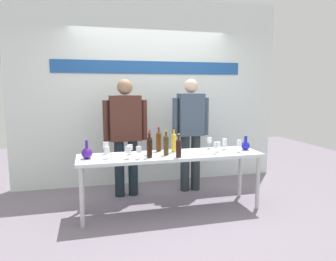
{
  "coord_description": "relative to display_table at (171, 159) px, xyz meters",
  "views": [
    {
      "loc": [
        -1.0,
        -3.73,
        1.58
      ],
      "look_at": [
        0.0,
        0.15,
        1.02
      ],
      "focal_mm": 33.14,
      "sensor_mm": 36.0,
      "label": 1
    }
  ],
  "objects": [
    {
      "name": "wine_glass_left_4",
      "position": [
        -0.51,
        0.11,
        0.15
      ],
      "size": [
        0.07,
        0.07,
        0.13
      ],
      "color": "white",
      "rests_on": "display_table"
    },
    {
      "name": "decanter_blue_left",
      "position": [
        -1.04,
        0.0,
        0.13
      ],
      "size": [
        0.13,
        0.13,
        0.22
      ],
      "color": "#451C8C",
      "rests_on": "display_table"
    },
    {
      "name": "wine_glass_right_2",
      "position": [
        0.56,
        -0.12,
        0.17
      ],
      "size": [
        0.06,
        0.06,
        0.15
      ],
      "color": "white",
      "rests_on": "display_table"
    },
    {
      "name": "wine_glass_right_1",
      "position": [
        0.78,
        0.1,
        0.16
      ],
      "size": [
        0.06,
        0.06,
        0.15
      ],
      "color": "white",
      "rests_on": "display_table"
    },
    {
      "name": "wine_glass_left_3",
      "position": [
        -0.8,
        0.21,
        0.17
      ],
      "size": [
        0.07,
        0.07,
        0.15
      ],
      "color": "white",
      "rests_on": "display_table"
    },
    {
      "name": "wine_glass_left_1",
      "position": [
        -0.56,
        -0.13,
        0.17
      ],
      "size": [
        0.07,
        0.07,
        0.15
      ],
      "color": "white",
      "rests_on": "display_table"
    },
    {
      "name": "wine_bottle_2",
      "position": [
        -0.11,
        0.22,
        0.2
      ],
      "size": [
        0.07,
        0.07,
        0.32
      ],
      "color": "#55270B",
      "rests_on": "display_table"
    },
    {
      "name": "wine_glass_right_4",
      "position": [
        0.61,
        0.21,
        0.18
      ],
      "size": [
        0.06,
        0.06,
        0.16
      ],
      "color": "white",
      "rests_on": "display_table"
    },
    {
      "name": "display_table",
      "position": [
        0.0,
        0.0,
        0.0
      ],
      "size": [
        2.34,
        0.59,
        0.74
      ],
      "color": "silver",
      "rests_on": "ground"
    },
    {
      "name": "presenter_right",
      "position": [
        0.49,
        0.69,
        0.29
      ],
      "size": [
        0.57,
        0.22,
        1.71
      ],
      "color": "#273236",
      "rests_on": "ground"
    },
    {
      "name": "back_wall",
      "position": [
        0.0,
        1.31,
        0.82
      ],
      "size": [
        4.39,
        0.11,
        3.0
      ],
      "color": "white",
      "rests_on": "ground"
    },
    {
      "name": "decanter_blue_right",
      "position": [
        1.05,
        0.0,
        0.13
      ],
      "size": [
        0.12,
        0.12,
        0.19
      ],
      "color": "#1D1FBF",
      "rests_on": "display_table"
    },
    {
      "name": "wine_glass_left_0",
      "position": [
        -0.44,
        -0.17,
        0.17
      ],
      "size": [
        0.06,
        0.06,
        0.15
      ],
      "color": "white",
      "rests_on": "display_table"
    },
    {
      "name": "wine_bottle_4",
      "position": [
        0.04,
        -0.2,
        0.18
      ],
      "size": [
        0.07,
        0.07,
        0.29
      ],
      "color": "black",
      "rests_on": "display_table"
    },
    {
      "name": "wine_bottle_0",
      "position": [
        -0.3,
        -0.12,
        0.19
      ],
      "size": [
        0.07,
        0.07,
        0.31
      ],
      "color": "black",
      "rests_on": "display_table"
    },
    {
      "name": "wine_glass_left_2",
      "position": [
        -0.8,
        -0.06,
        0.16
      ],
      "size": [
        0.06,
        0.06,
        0.14
      ],
      "color": "white",
      "rests_on": "display_table"
    },
    {
      "name": "wine_bottle_3",
      "position": [
        -0.27,
        0.04,
        0.19
      ],
      "size": [
        0.07,
        0.07,
        0.31
      ],
      "color": "black",
      "rests_on": "display_table"
    },
    {
      "name": "ground_plane",
      "position": [
        0.0,
        0.0,
        -0.68
      ],
      "size": [
        10.0,
        10.0,
        0.0
      ],
      "primitive_type": "plane",
      "color": "slate"
    },
    {
      "name": "wine_glass_right_0",
      "position": [
        0.64,
        -0.01,
        0.16
      ],
      "size": [
        0.06,
        0.06,
        0.13
      ],
      "color": "white",
      "rests_on": "display_table"
    },
    {
      "name": "presenter_left",
      "position": [
        -0.49,
        0.69,
        0.3
      ],
      "size": [
        0.63,
        0.22,
        1.7
      ],
      "color": "black",
      "rests_on": "ground"
    },
    {
      "name": "wine_glass_right_3",
      "position": [
        0.91,
        -0.09,
        0.18
      ],
      "size": [
        0.06,
        0.06,
        0.16
      ],
      "color": "white",
      "rests_on": "display_table"
    },
    {
      "name": "wine_bottle_5",
      "position": [
        0.07,
        0.12,
        0.2
      ],
      "size": [
        0.06,
        0.06,
        0.32
      ],
      "color": "gold",
      "rests_on": "display_table"
    },
    {
      "name": "wine_bottle_1",
      "position": [
        -0.07,
        -0.04,
        0.2
      ],
      "size": [
        0.07,
        0.07,
        0.31
      ],
      "color": "#433014",
      "rests_on": "display_table"
    }
  ]
}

